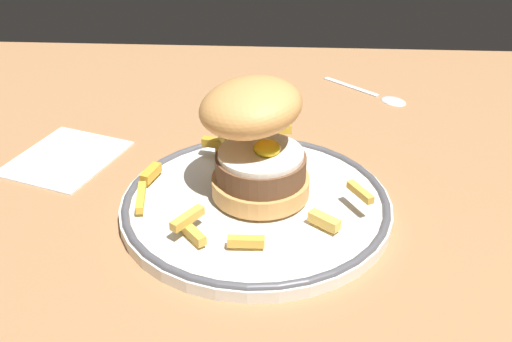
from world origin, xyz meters
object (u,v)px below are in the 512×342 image
Objects in this scene: burger at (255,138)px; spoon at (384,96)px; napkin at (66,157)px; dinner_plate at (256,204)px.

burger reaches higher than spoon.
burger is 24.04cm from napkin.
burger is 31.18cm from spoon.
dinner_plate is 31.67cm from spoon.
spoon is 0.92× the size of napkin.
burger is 0.97× the size of napkin.
napkin is (-21.83, 9.14, -0.64)cm from dinner_plate.
dinner_plate is 2.25× the size of burger.
spoon is (15.85, 25.94, -6.97)cm from burger.
dinner_plate is 23.68cm from napkin.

